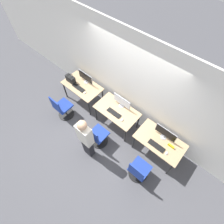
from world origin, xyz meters
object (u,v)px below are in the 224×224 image
at_px(monitor_left, 86,77).
at_px(keyboard_center, 114,113).
at_px(mouse_left, 85,93).
at_px(handbag, 71,79).
at_px(keyboard_right, 156,146).
at_px(mouse_right, 167,153).
at_px(office_chair_right, 138,171).
at_px(office_chair_center, 97,136).
at_px(keyboard_left, 79,88).
at_px(monitor_right, 165,133).
at_px(mouse_center, 122,120).
at_px(monitor_center, 122,102).
at_px(person_center, 86,139).
at_px(office_chair_left, 62,108).

bearing_deg(monitor_left, keyboard_center, -12.78).
bearing_deg(keyboard_center, monitor_left, 167.22).
height_order(mouse_left, handbag, handbag).
distance_m(mouse_left, keyboard_right, 2.46).
height_order(mouse_right, office_chair_right, office_chair_right).
height_order(keyboard_center, office_chair_center, office_chair_center).
height_order(keyboard_left, office_chair_right, office_chair_right).
xyz_separation_m(keyboard_left, office_chair_right, (2.74, -0.70, -0.33)).
bearing_deg(monitor_right, mouse_left, -173.20).
bearing_deg(mouse_center, mouse_right, -0.97).
distance_m(monitor_center, person_center, 1.38).
bearing_deg(monitor_right, office_chair_right, -90.09).
bearing_deg(keyboard_left, handbag, 175.14).
bearing_deg(monitor_left, mouse_center, -11.42).
distance_m(keyboard_center, handbag, 1.73).
bearing_deg(office_chair_right, mouse_right, 67.07).
bearing_deg(office_chair_center, monitor_right, 35.18).
height_order(keyboard_left, monitor_center, monitor_center).
bearing_deg(keyboard_center, monitor_center, 90.00).
distance_m(keyboard_left, mouse_left, 0.28).
distance_m(monitor_left, keyboard_center, 1.42).
xyz_separation_m(monitor_right, mouse_right, (0.28, -0.32, -0.18)).
relative_size(mouse_left, mouse_right, 1.00).
xyz_separation_m(mouse_left, monitor_right, (2.46, 0.29, 0.18)).
bearing_deg(handbag, keyboard_center, -0.72).
height_order(monitor_left, mouse_right, monitor_left).
bearing_deg(office_chair_left, mouse_left, 66.38).
bearing_deg(office_chair_center, monitor_left, 144.04).
bearing_deg(keyboard_right, person_center, -142.83).
relative_size(mouse_center, monitor_right, 0.17).
bearing_deg(keyboard_left, monitor_left, 90.00).
bearing_deg(mouse_left, keyboard_left, 176.60).
height_order(monitor_left, office_chair_center, monitor_left).
xyz_separation_m(keyboard_center, monitor_right, (1.37, 0.27, 0.19)).
relative_size(office_chair_center, mouse_right, 10.22).
height_order(person_center, keyboard_right, person_center).
relative_size(office_chair_left, person_center, 0.57).
height_order(office_chair_center, keyboard_right, office_chair_center).
xyz_separation_m(keyboard_center, person_center, (0.04, -1.06, 0.17)).
bearing_deg(keyboard_left, mouse_center, -0.62).
bearing_deg(monitor_left, mouse_right, -6.81).
xyz_separation_m(keyboard_center, handbag, (-1.73, 0.02, 0.11)).
height_order(office_chair_right, handbag, handbag).
relative_size(monitor_center, office_chair_right, 0.59).
xyz_separation_m(keyboard_center, mouse_center, (0.30, -0.03, 0.01)).
bearing_deg(keyboard_left, office_chair_center, -26.28).
distance_m(mouse_left, keyboard_center, 1.09).
distance_m(mouse_left, person_center, 1.54).
height_order(mouse_center, office_chair_center, office_chair_center).
relative_size(mouse_right, handbag, 0.30).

